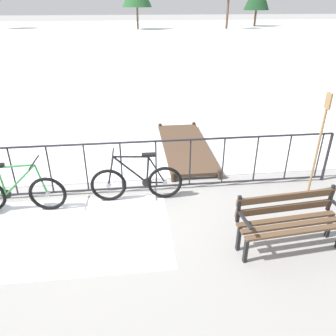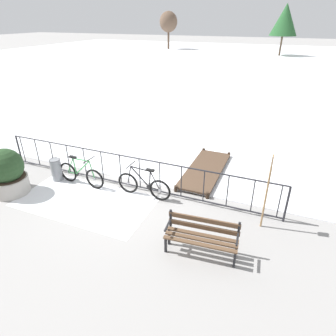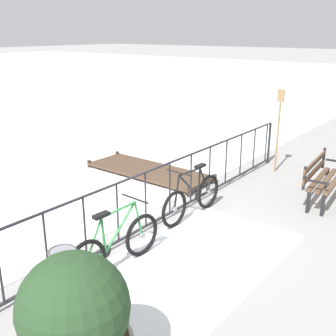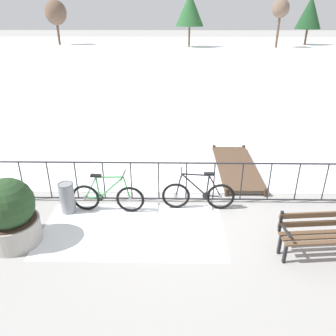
% 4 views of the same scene
% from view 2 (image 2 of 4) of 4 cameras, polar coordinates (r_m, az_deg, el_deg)
% --- Properties ---
extents(ground_plane, '(160.00, 160.00, 0.00)m').
position_cam_2_polar(ground_plane, '(9.19, -7.26, -3.74)').
color(ground_plane, gray).
extents(frozen_pond, '(80.00, 56.00, 0.03)m').
position_cam_2_polar(frozen_pond, '(35.71, 16.59, 18.85)').
color(frozen_pond, white).
rests_on(frozen_pond, ground).
extents(snow_patch, '(3.91, 2.06, 0.01)m').
position_cam_2_polar(snow_patch, '(8.79, -15.93, -6.27)').
color(snow_patch, white).
rests_on(snow_patch, ground).
extents(railing_fence, '(9.06, 0.06, 1.07)m').
position_cam_2_polar(railing_fence, '(8.92, -7.47, -0.66)').
color(railing_fence, '#232328').
rests_on(railing_fence, ground).
extents(bicycle_near_railing, '(1.71, 0.52, 0.97)m').
position_cam_2_polar(bicycle_near_railing, '(9.47, -16.69, -1.20)').
color(bicycle_near_railing, black).
rests_on(bicycle_near_railing, ground).
extents(bicycle_second, '(1.71, 0.52, 0.97)m').
position_cam_2_polar(bicycle_second, '(8.52, -4.78, -3.42)').
color(bicycle_second, black).
rests_on(bicycle_second, ground).
extents(park_bench, '(1.64, 0.62, 0.89)m').
position_cam_2_polar(park_bench, '(6.57, 6.66, -12.73)').
color(park_bench, brown).
rests_on(park_bench, ground).
extents(planter_with_shrub, '(1.06, 1.06, 1.40)m').
position_cam_2_polar(planter_with_shrub, '(9.77, -29.04, -0.81)').
color(planter_with_shrub, '#ADA8A0').
rests_on(planter_with_shrub, ground).
extents(trash_bin, '(0.35, 0.35, 0.73)m').
position_cam_2_polar(trash_bin, '(10.02, -21.02, -0.28)').
color(trash_bin, gray).
rests_on(trash_bin, ground).
extents(oar_upright, '(0.04, 0.16, 1.98)m').
position_cam_2_polar(oar_upright, '(7.29, 18.92, -3.72)').
color(oar_upright, '#937047').
rests_on(oar_upright, ground).
extents(wooden_dock, '(1.10, 3.12, 0.20)m').
position_cam_2_polar(wooden_dock, '(9.98, 7.30, -0.29)').
color(wooden_dock, '#4C3828').
rests_on(wooden_dock, ground).
extents(tree_far_west, '(2.82, 2.82, 5.60)m').
position_cam_2_polar(tree_far_west, '(51.98, 0.09, 26.71)').
color(tree_far_west, brown).
rests_on(tree_far_west, ground).
extents(tree_west_mid, '(3.53, 3.53, 6.37)m').
position_cam_2_polar(tree_west_mid, '(45.26, 21.95, 25.36)').
color(tree_west_mid, brown).
rests_on(tree_west_mid, ground).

